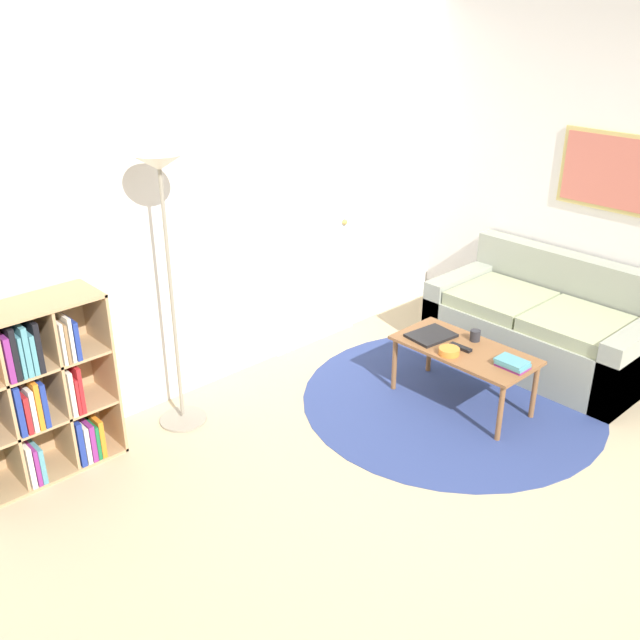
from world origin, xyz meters
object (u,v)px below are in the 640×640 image
object	(u,v)px
bookshelf	(22,397)
floor_lamp	(163,206)
bowl	(449,351)
coffee_table	(464,354)
cup	(475,336)
laptop	(431,335)
couch	(545,328)

from	to	relation	value
bookshelf	floor_lamp	world-z (taller)	floor_lamp
floor_lamp	bowl	xyz separation A→B (m)	(1.39, -1.11, -1.03)
coffee_table	cup	world-z (taller)	cup
laptop	bowl	distance (m)	0.28
couch	coffee_table	bearing A→B (deg)	177.52
bowl	cup	xyz separation A→B (m)	(0.29, 0.00, 0.02)
couch	cup	world-z (taller)	couch
bookshelf	laptop	distance (m)	2.66
floor_lamp	coffee_table	xyz separation A→B (m)	(1.54, -1.13, -1.10)
coffee_table	laptop	xyz separation A→B (m)	(-0.03, 0.27, 0.06)
floor_lamp	cup	world-z (taller)	floor_lamp
bookshelf	coffee_table	size ratio (longest dim) A/B	1.10
bowl	cup	world-z (taller)	cup
bookshelf	laptop	world-z (taller)	bookshelf
couch	laptop	bearing A→B (deg)	162.87
bookshelf	couch	world-z (taller)	bookshelf
bowl	bookshelf	bearing A→B (deg)	152.75
couch	bowl	xyz separation A→B (m)	(-1.13, 0.06, 0.17)
floor_lamp	laptop	distance (m)	2.03
coffee_table	laptop	bearing A→B (deg)	95.76
floor_lamp	cup	bearing A→B (deg)	-33.32
coffee_table	laptop	size ratio (longest dim) A/B	2.90
laptop	bowl	world-z (taller)	bowl
floor_lamp	cup	xyz separation A→B (m)	(1.69, -1.11, -1.01)
couch	coffee_table	world-z (taller)	couch
floor_lamp	laptop	world-z (taller)	floor_lamp
laptop	floor_lamp	bearing A→B (deg)	150.28
couch	cup	bearing A→B (deg)	175.46
floor_lamp	laptop	size ratio (longest dim) A/B	5.35
bookshelf	cup	xyz separation A→B (m)	(2.65, -1.21, -0.07)
couch	coffee_table	size ratio (longest dim) A/B	1.67
couch	floor_lamp	bearing A→B (deg)	155.02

